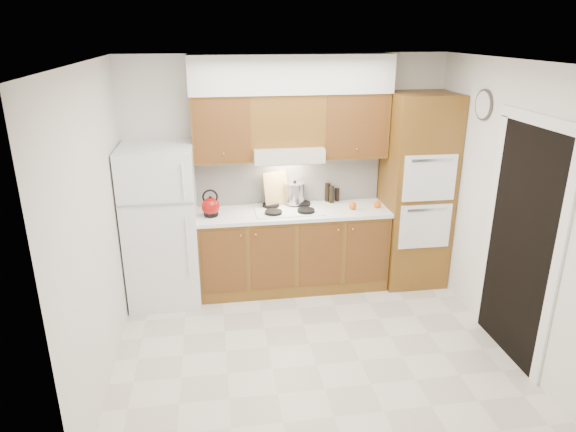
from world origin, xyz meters
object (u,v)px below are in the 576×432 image
Objects in this scene: fridge at (162,226)px; kettle at (211,207)px; oven_cabinet at (416,191)px; stock_pot at (295,193)px.

kettle is at bearing 0.27° from fridge.
stock_pot is (-1.37, 0.18, -0.01)m from oven_cabinet.
stock_pot is (0.95, 0.22, 0.04)m from kettle.
fridge is 1.51m from stock_pot.
stock_pot is at bearing 8.41° from fridge.
stock_pot is at bearing 172.35° from oven_cabinet.
oven_cabinet reaches higher than fridge.
oven_cabinet reaches higher than stock_pot.
kettle is (-2.32, -0.03, -0.05)m from oven_cabinet.
fridge is at bearing -179.30° from oven_cabinet.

